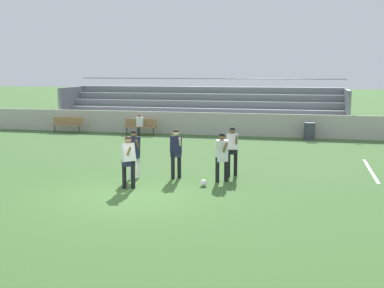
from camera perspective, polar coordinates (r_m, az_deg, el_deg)
ground_plane at (r=14.66m, az=-6.92°, el=-5.92°), size 160.00×160.00×0.00m
field_line_sideline at (r=26.21m, az=2.15°, el=0.59°), size 44.00×0.12×0.01m
field_line_penalty_mark at (r=19.28m, az=19.75°, el=-2.83°), size 0.12×4.40×0.01m
sideline_wall at (r=27.60m, az=2.75°, el=2.30°), size 48.00×0.16×1.25m
bleacher_stand at (r=30.74m, az=1.05°, el=4.26°), size 17.38×3.77×3.06m
bench_near_wall_gap at (r=29.62m, az=-14.08°, el=2.32°), size 1.80×0.40×0.90m
bench_centre_sideline at (r=27.89m, az=-5.93°, el=2.16°), size 1.80×0.40×0.90m
trash_bin at (r=26.58m, az=13.30°, el=1.44°), size 0.57×0.57×0.90m
spectator_seated at (r=27.76m, az=-6.01°, el=2.45°), size 0.36×0.42×1.21m
player_white_dropping_back at (r=16.18m, az=3.44°, el=-1.05°), size 0.49×0.74×1.61m
player_dark_trailing_run at (r=16.64m, az=-1.85°, el=-0.62°), size 0.46×0.54×1.67m
player_white_wide_left at (r=17.01m, az=4.62°, el=-0.36°), size 0.46×0.64×1.70m
player_white_overlapping at (r=15.37m, az=-7.30°, el=-1.55°), size 0.51×0.70×1.63m
player_dark_wide_right at (r=16.71m, az=-6.65°, el=-0.71°), size 0.45×0.64×1.64m
soccer_ball at (r=15.68m, az=1.33°, el=-4.47°), size 0.22×0.22×0.22m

